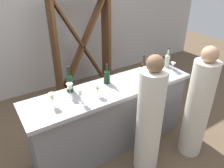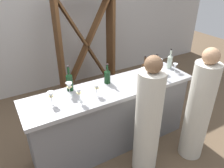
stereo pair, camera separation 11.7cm
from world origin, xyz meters
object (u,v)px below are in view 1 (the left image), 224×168
object	(u,v)px
wine_bottle_second_left_dark_green	(107,76)
wine_bottle_far_right_clear_pale	(167,60)
wine_glass_near_left	(80,93)
person_center_guest	(198,108)
wine_glass_far_center	(70,88)
wine_bottle_leftmost_dark_green	(69,82)
person_left_guest	(149,121)
wine_rack	(82,46)
wine_bottle_rightmost_dark_green	(154,66)
wine_glass_far_left	(52,97)
wine_glass_near_center	(97,88)
wine_glass_near_right	(173,65)
wine_bottle_second_right_dark_green	(159,73)
water_pitcher	(156,65)
wine_bottle_center_amber_brown	(143,69)

from	to	relation	value
wine_bottle_second_left_dark_green	wine_bottle_far_right_clear_pale	distance (m)	1.05
wine_glass_near_left	person_center_guest	bearing A→B (deg)	-24.02
wine_glass_far_center	person_center_guest	world-z (taller)	person_center_guest
wine_bottle_leftmost_dark_green	wine_bottle_second_left_dark_green	world-z (taller)	wine_bottle_leftmost_dark_green
person_left_guest	wine_bottle_second_left_dark_green	bearing A→B (deg)	15.60
wine_rack	person_center_guest	world-z (taller)	wine_rack
wine_bottle_leftmost_dark_green	wine_bottle_rightmost_dark_green	world-z (taller)	wine_bottle_leftmost_dark_green
wine_bottle_second_left_dark_green	wine_glass_far_left	bearing A→B (deg)	-170.92
person_center_guest	wine_bottle_rightmost_dark_green	bearing A→B (deg)	-0.03
wine_bottle_second_left_dark_green	person_left_guest	size ratio (longest dim) A/B	0.17
wine_glass_near_center	wine_bottle_second_left_dark_green	bearing A→B (deg)	38.23
wine_glass_near_right	wine_bottle_second_right_dark_green	bearing A→B (deg)	-161.95
wine_bottle_far_right_clear_pale	water_pitcher	bearing A→B (deg)	-177.26
wine_bottle_far_right_clear_pale	wine_bottle_rightmost_dark_green	bearing A→B (deg)	-166.97
wine_bottle_center_amber_brown	water_pitcher	distance (m)	0.30
wine_glass_far_center	wine_bottle_far_right_clear_pale	bearing A→B (deg)	-0.15
wine_glass_near_right	water_pitcher	distance (m)	0.25
wine_glass_near_center	wine_glass_far_center	world-z (taller)	wine_glass_far_center
wine_glass_near_center	wine_glass_near_right	distance (m)	1.28
wine_bottle_center_amber_brown	person_left_guest	world-z (taller)	person_left_guest
wine_rack	person_center_guest	bearing A→B (deg)	-78.36
wine_bottle_second_left_dark_green	person_center_guest	size ratio (longest dim) A/B	0.18
wine_glass_far_left	wine_glass_far_center	xyz separation A→B (m)	(0.25, 0.08, 0.01)
wine_bottle_far_right_clear_pale	wine_bottle_second_right_dark_green	bearing A→B (deg)	-147.51
wine_glass_far_center	person_center_guest	size ratio (longest dim) A/B	0.11
wine_rack	wine_bottle_second_right_dark_green	bearing A→B (deg)	-82.73
wine_bottle_leftmost_dark_green	water_pitcher	xyz separation A→B (m)	(1.31, -0.13, -0.03)
wine_glass_near_center	water_pitcher	distance (m)	1.08
wine_glass_near_center	wine_glass_far_left	bearing A→B (deg)	171.45
wine_bottle_leftmost_dark_green	wine_glass_far_center	bearing A→B (deg)	-112.24
wine_glass_far_left	person_center_guest	bearing A→B (deg)	-23.51
wine_glass_near_center	person_center_guest	bearing A→B (deg)	-29.65
wine_bottle_far_right_clear_pale	wine_glass_near_center	distance (m)	1.32
wine_bottle_rightmost_dark_green	wine_glass_far_center	world-z (taller)	wine_bottle_rightmost_dark_green
wine_glass_near_center	person_left_guest	bearing A→B (deg)	-51.52
wine_rack	wine_glass_near_right	world-z (taller)	wine_rack
wine_glass_near_right	wine_bottle_far_right_clear_pale	bearing A→B (deg)	77.79
wine_bottle_second_left_dark_green	wine_bottle_leftmost_dark_green	bearing A→B (deg)	172.60
person_left_guest	wine_bottle_center_amber_brown	bearing A→B (deg)	-27.86
wine_bottle_second_right_dark_green	wine_glass_near_left	world-z (taller)	wine_bottle_second_right_dark_green
wine_glass_far_center	wine_bottle_second_right_dark_green	bearing A→B (deg)	-13.91
wine_bottle_far_right_clear_pale	wine_glass_near_right	world-z (taller)	wine_bottle_far_right_clear_pale
person_center_guest	person_left_guest	bearing A→B (deg)	68.62
wine_rack	wine_bottle_second_left_dark_green	xyz separation A→B (m)	(-0.37, -1.51, 0.10)
wine_bottle_rightmost_dark_green	wine_glass_near_center	xyz separation A→B (m)	(-0.98, -0.08, -0.01)
wine_glass_near_left	wine_glass_near_center	bearing A→B (deg)	7.66
person_left_guest	wine_bottle_second_right_dark_green	bearing A→B (deg)	-46.27
wine_bottle_second_right_dark_green	wine_glass_near_center	distance (m)	0.88
wine_bottle_far_right_clear_pale	wine_glass_near_right	distance (m)	0.15
wine_bottle_center_amber_brown	wine_glass_near_right	size ratio (longest dim) A/B	2.42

